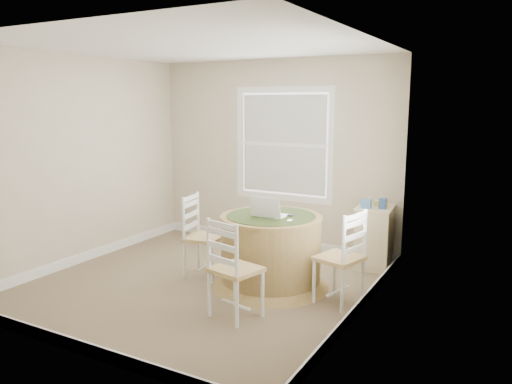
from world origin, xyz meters
The scene contains 14 objects.
room centered at (0.17, 0.16, 1.30)m, with size 3.64×3.64×2.64m.
round_table centered at (0.71, 0.32, 0.44)m, with size 1.30×1.30×0.81m.
chair_left centered at (-0.11, 0.23, 0.47)m, with size 0.42×0.40×0.95m, color white, non-canonical shape.
chair_near centered at (0.79, -0.56, 0.47)m, with size 0.42×0.40×0.95m, color white, non-canonical shape.
chair_right centered at (1.52, 0.24, 0.47)m, with size 0.42×0.40×0.95m, color white, non-canonical shape.
laptop centered at (0.71, 0.28, 0.84)m, with size 0.36×0.32×0.24m.
mouse centered at (0.83, 0.23, 0.81)m, with size 0.06×0.10×0.03m, color white.
phone centered at (0.99, 0.21, 0.80)m, with size 0.04×0.09×0.02m, color #B7BABF.
keys centered at (0.90, 0.40, 0.81)m, with size 0.06×0.05×0.03m, color black.
corner_chest centered at (1.52, 1.53, 0.38)m, with size 0.49×0.62×0.77m.
tissue_box centered at (1.45, 1.39, 0.82)m, with size 0.12×0.12×0.10m, color #4F82B5.
box_yellow centered at (1.58, 1.56, 0.80)m, with size 0.15×0.10×0.06m, color gold.
box_blue centered at (1.63, 1.44, 0.83)m, with size 0.08×0.08×0.12m, color #325096.
cup_cream centered at (1.43, 1.65, 0.81)m, with size 0.07×0.07×0.09m, color beige.
Camera 1 is at (3.12, -4.40, 2.02)m, focal length 35.00 mm.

